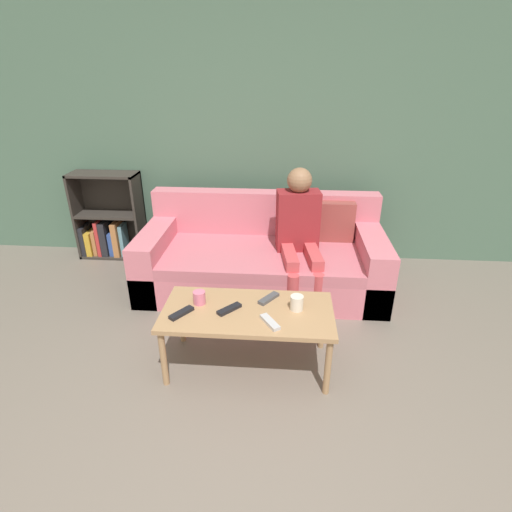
{
  "coord_description": "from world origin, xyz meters",
  "views": [
    {
      "loc": [
        0.15,
        -1.12,
        1.83
      ],
      "look_at": [
        -0.05,
        1.54,
        0.56
      ],
      "focal_mm": 28.0,
      "sensor_mm": 36.0,
      "label": 1
    }
  ],
  "objects_px": {
    "bookshelf": "(109,224)",
    "tv_remote_2": "(181,313)",
    "couch": "(263,259)",
    "tv_remote_3": "(229,309)",
    "tv_remote_1": "(270,322)",
    "tv_remote_0": "(269,298)",
    "coffee_table": "(248,316)",
    "cup_far": "(297,303)",
    "person_adult": "(299,227)",
    "cup_near": "(199,297)"
  },
  "relations": [
    {
      "from": "tv_remote_1",
      "to": "coffee_table",
      "type": "bearing_deg",
      "value": 104.56
    },
    {
      "from": "person_adult",
      "to": "tv_remote_0",
      "type": "distance_m",
      "value": 0.93
    },
    {
      "from": "person_adult",
      "to": "bookshelf",
      "type": "bearing_deg",
      "value": 154.54
    },
    {
      "from": "coffee_table",
      "to": "tv_remote_0",
      "type": "distance_m",
      "value": 0.19
    },
    {
      "from": "bookshelf",
      "to": "cup_far",
      "type": "xyz_separation_m",
      "value": [
        1.93,
        -1.61,
        0.14
      ]
    },
    {
      "from": "couch",
      "to": "tv_remote_3",
      "type": "xyz_separation_m",
      "value": [
        -0.15,
        -1.13,
        0.19
      ]
    },
    {
      "from": "bookshelf",
      "to": "person_adult",
      "type": "height_order",
      "value": "person_adult"
    },
    {
      "from": "cup_far",
      "to": "tv_remote_0",
      "type": "distance_m",
      "value": 0.21
    },
    {
      "from": "cup_far",
      "to": "tv_remote_3",
      "type": "relative_size",
      "value": 0.61
    },
    {
      "from": "coffee_table",
      "to": "cup_near",
      "type": "xyz_separation_m",
      "value": [
        -0.32,
        0.06,
        0.09
      ]
    },
    {
      "from": "tv_remote_0",
      "to": "tv_remote_1",
      "type": "distance_m",
      "value": 0.27
    },
    {
      "from": "tv_remote_1",
      "to": "tv_remote_2",
      "type": "xyz_separation_m",
      "value": [
        -0.55,
        0.06,
        0.0
      ]
    },
    {
      "from": "bookshelf",
      "to": "cup_far",
      "type": "bearing_deg",
      "value": -39.92
    },
    {
      "from": "tv_remote_2",
      "to": "person_adult",
      "type": "bearing_deg",
      "value": 92.01
    },
    {
      "from": "coffee_table",
      "to": "tv_remote_3",
      "type": "xyz_separation_m",
      "value": [
        -0.12,
        -0.01,
        0.05
      ]
    },
    {
      "from": "person_adult",
      "to": "cup_far",
      "type": "xyz_separation_m",
      "value": [
        -0.03,
        -0.99,
        -0.13
      ]
    },
    {
      "from": "tv_remote_3",
      "to": "tv_remote_2",
      "type": "bearing_deg",
      "value": -123.87
    },
    {
      "from": "couch",
      "to": "person_adult",
      "type": "height_order",
      "value": "person_adult"
    },
    {
      "from": "couch",
      "to": "coffee_table",
      "type": "xyz_separation_m",
      "value": [
        -0.03,
        -1.11,
        0.13
      ]
    },
    {
      "from": "bookshelf",
      "to": "tv_remote_2",
      "type": "xyz_separation_m",
      "value": [
        1.21,
        -1.73,
        0.1
      ]
    },
    {
      "from": "tv_remote_1",
      "to": "tv_remote_3",
      "type": "height_order",
      "value": "same"
    },
    {
      "from": "bookshelf",
      "to": "tv_remote_0",
      "type": "distance_m",
      "value": 2.31
    },
    {
      "from": "cup_far",
      "to": "tv_remote_0",
      "type": "xyz_separation_m",
      "value": [
        -0.18,
        0.1,
        -0.04
      ]
    },
    {
      "from": "couch",
      "to": "bookshelf",
      "type": "xyz_separation_m",
      "value": [
        -1.65,
        0.53,
        0.08
      ]
    },
    {
      "from": "cup_near",
      "to": "tv_remote_0",
      "type": "distance_m",
      "value": 0.45
    },
    {
      "from": "tv_remote_2",
      "to": "tv_remote_3",
      "type": "relative_size",
      "value": 1.06
    },
    {
      "from": "couch",
      "to": "tv_remote_2",
      "type": "height_order",
      "value": "couch"
    },
    {
      "from": "coffee_table",
      "to": "cup_far",
      "type": "relative_size",
      "value": 11.3
    },
    {
      "from": "cup_far",
      "to": "tv_remote_0",
      "type": "bearing_deg",
      "value": 151.45
    },
    {
      "from": "tv_remote_0",
      "to": "tv_remote_3",
      "type": "xyz_separation_m",
      "value": [
        -0.24,
        -0.15,
        0.0
      ]
    },
    {
      "from": "tv_remote_1",
      "to": "tv_remote_3",
      "type": "relative_size",
      "value": 1.08
    },
    {
      "from": "cup_far",
      "to": "tv_remote_3",
      "type": "xyz_separation_m",
      "value": [
        -0.42,
        -0.05,
        -0.04
      ]
    },
    {
      "from": "person_adult",
      "to": "tv_remote_3",
      "type": "relative_size",
      "value": 6.95
    },
    {
      "from": "bookshelf",
      "to": "cup_far",
      "type": "distance_m",
      "value": 2.52
    },
    {
      "from": "tv_remote_0",
      "to": "tv_remote_3",
      "type": "distance_m",
      "value": 0.28
    },
    {
      "from": "tv_remote_0",
      "to": "tv_remote_1",
      "type": "bearing_deg",
      "value": -49.4
    },
    {
      "from": "bookshelf",
      "to": "tv_remote_2",
      "type": "relative_size",
      "value": 5.34
    },
    {
      "from": "cup_near",
      "to": "couch",
      "type": "bearing_deg",
      "value": 71.5
    },
    {
      "from": "cup_far",
      "to": "tv_remote_0",
      "type": "height_order",
      "value": "cup_far"
    },
    {
      "from": "coffee_table",
      "to": "person_adult",
      "type": "xyz_separation_m",
      "value": [
        0.34,
        1.02,
        0.22
      ]
    },
    {
      "from": "couch",
      "to": "tv_remote_1",
      "type": "height_order",
      "value": "couch"
    },
    {
      "from": "tv_remote_2",
      "to": "tv_remote_3",
      "type": "xyz_separation_m",
      "value": [
        0.29,
        0.07,
        0.0
      ]
    },
    {
      "from": "cup_near",
      "to": "tv_remote_3",
      "type": "distance_m",
      "value": 0.22
    },
    {
      "from": "bookshelf",
      "to": "coffee_table",
      "type": "bearing_deg",
      "value": -45.5
    },
    {
      "from": "coffee_table",
      "to": "cup_far",
      "type": "bearing_deg",
      "value": 6.36
    },
    {
      "from": "cup_far",
      "to": "tv_remote_2",
      "type": "xyz_separation_m",
      "value": [
        -0.71,
        -0.11,
        -0.04
      ]
    },
    {
      "from": "person_adult",
      "to": "tv_remote_1",
      "type": "bearing_deg",
      "value": -107.01
    },
    {
      "from": "person_adult",
      "to": "tv_remote_2",
      "type": "relative_size",
      "value": 6.58
    },
    {
      "from": "cup_far",
      "to": "tv_remote_2",
      "type": "relative_size",
      "value": 0.58
    },
    {
      "from": "bookshelf",
      "to": "tv_remote_0",
      "type": "height_order",
      "value": "bookshelf"
    }
  ]
}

